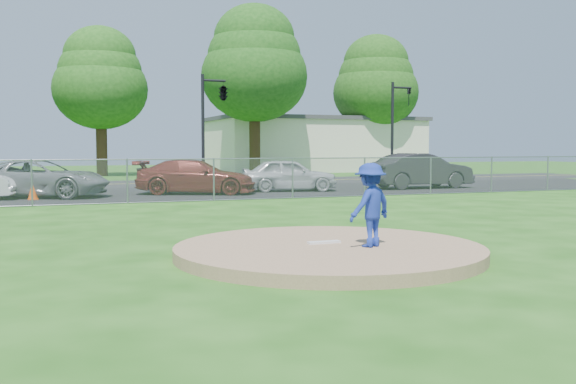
% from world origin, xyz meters
% --- Properties ---
extents(ground, '(120.00, 120.00, 0.00)m').
position_xyz_m(ground, '(0.00, 10.00, 0.00)').
color(ground, '#1A4F11').
rests_on(ground, ground).
extents(pitchers_mound, '(5.40, 5.40, 0.20)m').
position_xyz_m(pitchers_mound, '(0.00, 0.00, 0.10)').
color(pitchers_mound, '#947151').
rests_on(pitchers_mound, ground).
extents(pitching_rubber, '(0.60, 0.15, 0.04)m').
position_xyz_m(pitching_rubber, '(0.00, 0.20, 0.22)').
color(pitching_rubber, white).
rests_on(pitching_rubber, pitchers_mound).
extents(chain_link_fence, '(40.00, 0.06, 1.50)m').
position_xyz_m(chain_link_fence, '(0.00, 12.00, 0.75)').
color(chain_link_fence, gray).
rests_on(chain_link_fence, ground).
extents(parking_lot, '(50.00, 8.00, 0.01)m').
position_xyz_m(parking_lot, '(0.00, 16.50, 0.01)').
color(parking_lot, black).
rests_on(parking_lot, ground).
extents(street, '(60.00, 7.00, 0.01)m').
position_xyz_m(street, '(0.00, 24.00, 0.00)').
color(street, '#242427').
rests_on(street, ground).
extents(commercial_building, '(16.40, 9.40, 4.30)m').
position_xyz_m(commercial_building, '(16.00, 38.00, 2.16)').
color(commercial_building, beige).
rests_on(commercial_building, ground).
extents(tree_center, '(6.16, 6.16, 9.84)m').
position_xyz_m(tree_center, '(-1.00, 34.00, 6.47)').
color(tree_center, '#3C2215').
rests_on(tree_center, ground).
extents(tree_right, '(7.28, 7.28, 11.63)m').
position_xyz_m(tree_right, '(9.00, 32.00, 7.65)').
color(tree_right, '#342213').
rests_on(tree_right, ground).
extents(tree_far_right, '(6.72, 6.72, 10.74)m').
position_xyz_m(tree_far_right, '(20.00, 35.00, 7.06)').
color(tree_far_right, '#362213').
rests_on(tree_far_right, ground).
extents(traffic_signal_center, '(1.42, 2.48, 5.60)m').
position_xyz_m(traffic_signal_center, '(3.97, 22.00, 4.61)').
color(traffic_signal_center, black).
rests_on(traffic_signal_center, ground).
extents(traffic_signal_right, '(1.28, 0.20, 5.60)m').
position_xyz_m(traffic_signal_right, '(14.24, 22.00, 3.36)').
color(traffic_signal_right, black).
rests_on(traffic_signal_right, ground).
extents(pitcher, '(1.06, 0.85, 1.44)m').
position_xyz_m(pitcher, '(0.59, -0.42, 0.92)').
color(pitcher, navy).
rests_on(pitcher, pitchers_mound).
extents(traffic_cone, '(0.36, 0.36, 0.70)m').
position_xyz_m(traffic_cone, '(-5.02, 14.82, 0.36)').
color(traffic_cone, '#F0530C').
rests_on(traffic_cone, parking_lot).
extents(parked_car_gray, '(5.67, 4.23, 1.43)m').
position_xyz_m(parked_car_gray, '(-4.78, 15.89, 0.73)').
color(parked_car_gray, gray).
rests_on(parked_car_gray, parking_lot).
extents(parked_car_darkred, '(5.21, 3.65, 1.40)m').
position_xyz_m(parked_car_darkred, '(1.15, 15.53, 0.71)').
color(parked_car_darkred, maroon).
rests_on(parked_car_darkred, parking_lot).
extents(parked_car_pearl, '(4.41, 2.47, 1.42)m').
position_xyz_m(parked_car_pearl, '(5.32, 15.83, 0.72)').
color(parked_car_pearl, silver).
rests_on(parked_car_pearl, parking_lot).
extents(parked_car_charcoal, '(4.95, 1.80, 1.62)m').
position_xyz_m(parked_car_charcoal, '(11.71, 15.46, 0.82)').
color(parked_car_charcoal, '#27272A').
rests_on(parked_car_charcoal, parking_lot).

